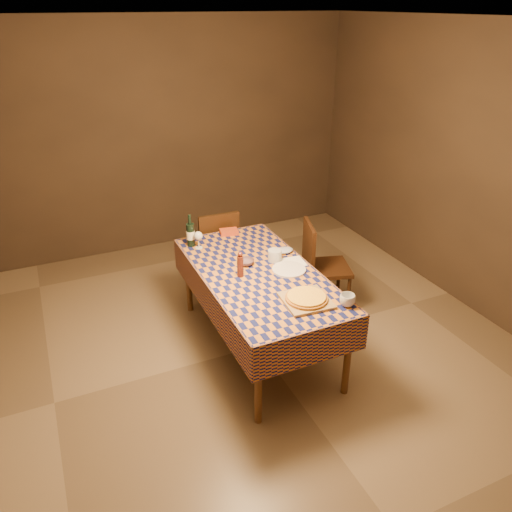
# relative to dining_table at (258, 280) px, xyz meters

# --- Properties ---
(room) EXTENTS (5.00, 5.10, 2.70)m
(room) POSITION_rel_dining_table_xyz_m (0.00, 0.00, 0.66)
(room) COLOR brown
(room) RESTS_ON ground
(dining_table) EXTENTS (0.94, 1.84, 0.77)m
(dining_table) POSITION_rel_dining_table_xyz_m (0.00, 0.00, 0.00)
(dining_table) COLOR brown
(dining_table) RESTS_ON ground
(cutting_board) EXTENTS (0.37, 0.37, 0.02)m
(cutting_board) POSITION_rel_dining_table_xyz_m (0.14, -0.57, 0.09)
(cutting_board) COLOR #9A7A48
(cutting_board) RESTS_ON dining_table
(pizza) EXTENTS (0.39, 0.39, 0.03)m
(pizza) POSITION_rel_dining_table_xyz_m (0.14, -0.57, 0.11)
(pizza) COLOR #975919
(pizza) RESTS_ON cutting_board
(pepper_mill) EXTENTS (0.06, 0.06, 0.22)m
(pepper_mill) POSITION_rel_dining_table_xyz_m (-0.16, 0.00, 0.18)
(pepper_mill) COLOR #501D12
(pepper_mill) RESTS_ON dining_table
(bowl) EXTENTS (0.15, 0.15, 0.05)m
(bowl) POSITION_rel_dining_table_xyz_m (-0.04, 0.17, 0.10)
(bowl) COLOR #59404B
(bowl) RESTS_ON dining_table
(wine_glass) EXTENTS (0.08, 0.08, 0.16)m
(wine_glass) POSITION_rel_dining_table_xyz_m (-0.31, 0.65, 0.19)
(wine_glass) COLOR silver
(wine_glass) RESTS_ON dining_table
(wine_bottle) EXTENTS (0.08, 0.08, 0.31)m
(wine_bottle) POSITION_rel_dining_table_xyz_m (-0.36, 0.73, 0.19)
(wine_bottle) COLOR black
(wine_bottle) RESTS_ON dining_table
(deli_tub) EXTENTS (0.12, 0.12, 0.10)m
(deli_tub) POSITION_rel_dining_table_xyz_m (0.22, 0.14, 0.13)
(deli_tub) COLOR #B9BEC0
(deli_tub) RESTS_ON dining_table
(takeout_container) EXTENTS (0.19, 0.15, 0.04)m
(takeout_container) POSITION_rel_dining_table_xyz_m (0.06, 0.83, 0.10)
(takeout_container) COLOR #BB3E18
(takeout_container) RESTS_ON dining_table
(white_plate) EXTENTS (0.37, 0.37, 0.02)m
(white_plate) POSITION_rel_dining_table_xyz_m (0.25, -0.08, 0.08)
(white_plate) COLOR silver
(white_plate) RESTS_ON dining_table
(tumbler) EXTENTS (0.14, 0.14, 0.09)m
(tumbler) POSITION_rel_dining_table_xyz_m (0.39, -0.74, 0.12)
(tumbler) COLOR silver
(tumbler) RESTS_ON dining_table
(flour_patch) EXTENTS (0.27, 0.22, 0.00)m
(flour_patch) POSITION_rel_dining_table_xyz_m (0.32, 0.04, 0.08)
(flour_patch) COLOR white
(flour_patch) RESTS_ON dining_table
(flour_bag) EXTENTS (0.16, 0.12, 0.04)m
(flour_bag) POSITION_rel_dining_table_xyz_m (0.37, 0.24, 0.10)
(flour_bag) COLOR #9BA5C7
(flour_bag) RESTS_ON dining_table
(chair_far) EXTENTS (0.43, 0.44, 0.93)m
(chair_far) POSITION_rel_dining_table_xyz_m (0.02, 1.08, -0.17)
(chair_far) COLOR black
(chair_far) RESTS_ON ground
(chair_right) EXTENTS (0.53, 0.53, 0.93)m
(chair_right) POSITION_rel_dining_table_xyz_m (0.82, 0.35, -0.17)
(chair_right) COLOR black
(chair_right) RESTS_ON ground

